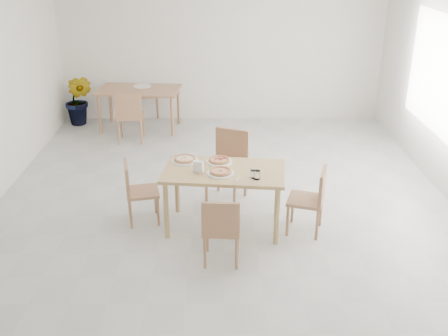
{
  "coord_description": "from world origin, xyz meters",
  "views": [
    {
      "loc": [
        -0.04,
        -6.26,
        3.19
      ],
      "look_at": [
        0.01,
        -0.72,
        0.77
      ],
      "focal_mm": 42.0,
      "sensor_mm": 36.0,
      "label": 1
    }
  ],
  "objects_px": {
    "main_table": "(224,177)",
    "chair_back_s": "(130,114)",
    "chair_east": "(312,196)",
    "second_table": "(139,93)",
    "tumbler_a": "(257,175)",
    "chair_south": "(221,227)",
    "plate_empty": "(142,86)",
    "napkin_holder": "(198,167)",
    "tumbler_b": "(253,174)",
    "plate_pepperoni": "(219,162)",
    "pizza_mushroom": "(185,159)",
    "plate_mushroom": "(185,161)",
    "pizza_pepperoni": "(219,160)",
    "pizza_margherita": "(221,171)",
    "plate_margherita": "(221,173)",
    "chair_west": "(136,188)",
    "chair_north": "(229,160)",
    "chair_back_n": "(146,90)",
    "potted_plant": "(79,100)"
  },
  "relations": [
    {
      "from": "chair_north",
      "to": "plate_mushroom",
      "type": "height_order",
      "value": "chair_north"
    },
    {
      "from": "main_table",
      "to": "chair_back_s",
      "type": "distance_m",
      "value": 3.29
    },
    {
      "from": "chair_east",
      "to": "pizza_margherita",
      "type": "height_order",
      "value": "chair_east"
    },
    {
      "from": "chair_north",
      "to": "tumbler_b",
      "type": "bearing_deg",
      "value": -52.95
    },
    {
      "from": "pizza_mushroom",
      "to": "chair_back_s",
      "type": "xyz_separation_m",
      "value": [
        -1.1,
        2.63,
        -0.27
      ]
    },
    {
      "from": "plate_margherita",
      "to": "second_table",
      "type": "height_order",
      "value": "plate_margherita"
    },
    {
      "from": "plate_margherita",
      "to": "second_table",
      "type": "distance_m",
      "value": 4.01
    },
    {
      "from": "chair_south",
      "to": "pizza_margherita",
      "type": "distance_m",
      "value": 0.76
    },
    {
      "from": "plate_mushroom",
      "to": "pizza_margherita",
      "type": "distance_m",
      "value": 0.57
    },
    {
      "from": "pizza_margherita",
      "to": "napkin_holder",
      "type": "bearing_deg",
      "value": 170.63
    },
    {
      "from": "plate_pepperoni",
      "to": "tumbler_b",
      "type": "height_order",
      "value": "tumbler_b"
    },
    {
      "from": "chair_west",
      "to": "pizza_pepperoni",
      "type": "bearing_deg",
      "value": -97.5
    },
    {
      "from": "tumbler_b",
      "to": "second_table",
      "type": "xyz_separation_m",
      "value": [
        -1.82,
        3.84,
        -0.13
      ]
    },
    {
      "from": "napkin_holder",
      "to": "second_table",
      "type": "bearing_deg",
      "value": 124.3
    },
    {
      "from": "napkin_holder",
      "to": "chair_west",
      "type": "bearing_deg",
      "value": -179.31
    },
    {
      "from": "tumbler_b",
      "to": "napkin_holder",
      "type": "distance_m",
      "value": 0.64
    },
    {
      "from": "chair_east",
      "to": "plate_mushroom",
      "type": "bearing_deg",
      "value": -87.6
    },
    {
      "from": "plate_margherita",
      "to": "pizza_pepperoni",
      "type": "relative_size",
      "value": 0.93
    },
    {
      "from": "napkin_holder",
      "to": "chair_back_s",
      "type": "height_order",
      "value": "napkin_holder"
    },
    {
      "from": "chair_east",
      "to": "second_table",
      "type": "distance_m",
      "value": 4.52
    },
    {
      "from": "tumbler_a",
      "to": "second_table",
      "type": "height_order",
      "value": "tumbler_a"
    },
    {
      "from": "plate_mushroom",
      "to": "tumbler_b",
      "type": "distance_m",
      "value": 0.93
    },
    {
      "from": "pizza_pepperoni",
      "to": "plate_empty",
      "type": "xyz_separation_m",
      "value": [
        -1.4,
        3.56,
        -0.02
      ]
    },
    {
      "from": "plate_margherita",
      "to": "second_table",
      "type": "xyz_separation_m",
      "value": [
        -1.46,
        3.73,
        -0.1
      ]
    },
    {
      "from": "tumbler_a",
      "to": "tumbler_b",
      "type": "xyz_separation_m",
      "value": [
        -0.04,
        0.04,
        -0.01
      ]
    },
    {
      "from": "chair_south",
      "to": "pizza_pepperoni",
      "type": "bearing_deg",
      "value": -85.66
    },
    {
      "from": "plate_mushroom",
      "to": "pizza_margherita",
      "type": "relative_size",
      "value": 1.26
    },
    {
      "from": "chair_back_s",
      "to": "chair_south",
      "type": "bearing_deg",
      "value": 110.74
    },
    {
      "from": "chair_east",
      "to": "napkin_holder",
      "type": "height_order",
      "value": "napkin_holder"
    },
    {
      "from": "pizza_margherita",
      "to": "second_table",
      "type": "relative_size",
      "value": 0.17
    },
    {
      "from": "plate_mushroom",
      "to": "tumbler_b",
      "type": "height_order",
      "value": "tumbler_b"
    },
    {
      "from": "pizza_pepperoni",
      "to": "potted_plant",
      "type": "relative_size",
      "value": 0.36
    },
    {
      "from": "plate_mushroom",
      "to": "tumbler_a",
      "type": "xyz_separation_m",
      "value": [
        0.83,
        -0.52,
        0.04
      ]
    },
    {
      "from": "chair_south",
      "to": "pizza_pepperoni",
      "type": "height_order",
      "value": "pizza_pepperoni"
    },
    {
      "from": "main_table",
      "to": "plate_pepperoni",
      "type": "distance_m",
      "value": 0.25
    },
    {
      "from": "tumbler_a",
      "to": "chair_back_s",
      "type": "xyz_separation_m",
      "value": [
        -1.92,
        3.15,
        -0.29
      ]
    },
    {
      "from": "pizza_margherita",
      "to": "chair_back_n",
      "type": "bearing_deg",
      "value": 107.54
    },
    {
      "from": "chair_south",
      "to": "potted_plant",
      "type": "relative_size",
      "value": 0.83
    },
    {
      "from": "plate_empty",
      "to": "pizza_pepperoni",
      "type": "bearing_deg",
      "value": -68.51
    },
    {
      "from": "main_table",
      "to": "pizza_margherita",
      "type": "distance_m",
      "value": 0.17
    },
    {
      "from": "chair_west",
      "to": "chair_back_n",
      "type": "xyz_separation_m",
      "value": [
        -0.42,
        4.3,
        0.05
      ]
    },
    {
      "from": "tumbler_b",
      "to": "napkin_holder",
      "type": "relative_size",
      "value": 0.61
    },
    {
      "from": "tumbler_b",
      "to": "potted_plant",
      "type": "distance_m",
      "value": 5.07
    },
    {
      "from": "chair_west",
      "to": "plate_margherita",
      "type": "xyz_separation_m",
      "value": [
        1.02,
        -0.26,
        0.31
      ]
    },
    {
      "from": "chair_back_s",
      "to": "plate_empty",
      "type": "bearing_deg",
      "value": -98.5
    },
    {
      "from": "chair_north",
      "to": "plate_empty",
      "type": "xyz_separation_m",
      "value": [
        -1.53,
        2.98,
        0.22
      ]
    },
    {
      "from": "plate_margherita",
      "to": "plate_mushroom",
      "type": "relative_size",
      "value": 0.96
    },
    {
      "from": "plate_pepperoni",
      "to": "pizza_mushroom",
      "type": "bearing_deg",
      "value": 174.64
    },
    {
      "from": "plate_pepperoni",
      "to": "tumbler_b",
      "type": "xyz_separation_m",
      "value": [
        0.38,
        -0.44,
        0.03
      ]
    },
    {
      "from": "main_table",
      "to": "chair_back_n",
      "type": "height_order",
      "value": "chair_back_n"
    }
  ]
}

